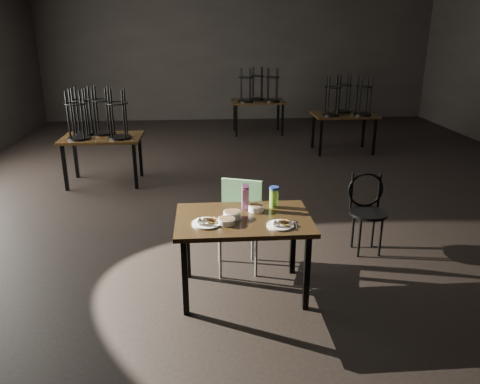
{
  "coord_description": "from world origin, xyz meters",
  "views": [
    {
      "loc": [
        -0.92,
        -6.43,
        2.35
      ],
      "look_at": [
        -0.59,
        -2.23,
        0.85
      ],
      "focal_mm": 35.0,
      "sensor_mm": 36.0,
      "label": 1
    }
  ],
  "objects": [
    {
      "name": "spoon",
      "position": [
        -0.16,
        -2.77,
        0.75
      ],
      "size": [
        0.04,
        0.18,
        0.01
      ],
      "color": "silver",
      "rests_on": "main_table"
    },
    {
      "name": "bowl_big",
      "position": [
        -0.75,
        -2.75,
        0.78
      ],
      "size": [
        0.15,
        0.15,
        0.05
      ],
      "color": "white",
      "rests_on": "main_table"
    },
    {
      "name": "plate_right",
      "position": [
        -0.3,
        -2.83,
        0.77
      ],
      "size": [
        0.23,
        0.23,
        0.07
      ],
      "color": "white",
      "rests_on": "main_table"
    },
    {
      "name": "bowl_near",
      "position": [
        -0.69,
        -2.62,
        0.78
      ],
      "size": [
        0.15,
        0.15,
        0.06
      ],
      "color": "white",
      "rests_on": "main_table"
    },
    {
      "name": "bowl_far",
      "position": [
        -0.46,
        -2.48,
        0.78
      ],
      "size": [
        0.14,
        0.14,
        0.05
      ],
      "color": "white",
      "rests_on": "main_table"
    },
    {
      "name": "bg_table_far",
      "position": [
        0.32,
        4.21,
        0.78
      ],
      "size": [
        1.2,
        0.8,
        1.48
      ],
      "color": "black",
      "rests_on": "ground"
    },
    {
      "name": "juice_carton",
      "position": [
        -0.56,
        -2.42,
        0.87
      ],
      "size": [
        0.06,
        0.06,
        0.25
      ],
      "color": "#961B76",
      "rests_on": "main_table"
    },
    {
      "name": "bg_table_left",
      "position": [
        -2.52,
        0.77,
        0.8
      ],
      "size": [
        1.2,
        0.8,
        1.48
      ],
      "color": "black",
      "rests_on": "ground"
    },
    {
      "name": "plate_left",
      "position": [
        -0.92,
        -2.75,
        0.77
      ],
      "size": [
        0.25,
        0.25,
        0.08
      ],
      "color": "white",
      "rests_on": "main_table"
    },
    {
      "name": "bg_table_right",
      "position": [
        1.79,
        2.39,
        0.78
      ],
      "size": [
        1.2,
        0.8,
        1.48
      ],
      "color": "black",
      "rests_on": "ground"
    },
    {
      "name": "room",
      "position": [
        -0.06,
        0.01,
        2.33
      ],
      "size": [
        12.0,
        12.04,
        3.22
      ],
      "color": "black",
      "rests_on": "ground"
    },
    {
      "name": "main_table",
      "position": [
        -0.59,
        -2.63,
        0.67
      ],
      "size": [
        1.2,
        0.8,
        0.75
      ],
      "color": "black",
      "rests_on": "ground"
    },
    {
      "name": "water_bottle",
      "position": [
        -0.29,
        -2.39,
        0.85
      ],
      "size": [
        0.11,
        0.11,
        0.2
      ],
      "color": "#80C138",
      "rests_on": "main_table"
    },
    {
      "name": "school_chair",
      "position": [
        -0.59,
        -2.11,
        0.54
      ],
      "size": [
        0.53,
        0.53,
        0.9
      ],
      "rotation": [
        0.0,
        0.0,
        -0.34
      ],
      "color": "#6BA775",
      "rests_on": "ground"
    },
    {
      "name": "bentwood_chair",
      "position": [
        0.82,
        -1.84,
        0.51
      ],
      "size": [
        0.41,
        0.41,
        0.86
      ],
      "rotation": [
        0.0,
        0.0,
        -0.04
      ],
      "color": "black",
      "rests_on": "ground"
    }
  ]
}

